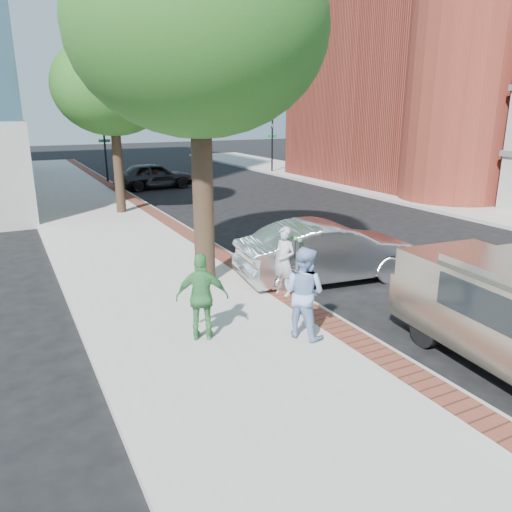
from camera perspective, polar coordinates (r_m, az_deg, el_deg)
ground at (r=11.74m, az=0.43°, el=-5.73°), size 120.00×120.00×0.00m
sidewalk at (r=18.51m, az=-15.38°, el=2.22°), size 5.00×60.00×0.15m
brick_strip at (r=19.03m, az=-8.92°, el=3.25°), size 0.60×60.00×0.01m
curb at (r=19.16m, az=-7.92°, el=3.13°), size 0.10×60.00×0.15m
sidewalk_far at (r=26.68m, az=20.58°, el=5.99°), size 5.00×60.00×0.15m
church at (r=34.70m, az=23.00°, el=19.89°), size 19.00×16.00×20.40m
signal_near at (r=32.26m, az=-16.88°, el=11.87°), size 0.70×0.15×3.80m
signal_far at (r=36.24m, az=1.87°, el=12.97°), size 0.70×0.15×3.80m
tree_near at (r=12.48m, az=-6.64°, el=24.37°), size 6.00×6.00×8.51m
tree_far at (r=22.12m, az=-16.13°, el=18.07°), size 4.80×4.80×7.14m
parking_meter at (r=11.53m, az=4.76°, el=0.14°), size 0.12×0.32×1.47m
person_gray at (r=11.79m, az=3.26°, el=-0.60°), size 0.55×0.69×1.66m
person_officer at (r=9.63m, az=5.46°, el=-4.16°), size 1.02×1.10×1.81m
person_green at (r=9.55m, az=-6.16°, el=-4.70°), size 1.08×0.77×1.71m
sedan_silver at (r=13.37m, az=8.29°, el=0.51°), size 5.04×2.28×1.60m
bg_car at (r=29.73m, az=-11.62°, el=9.00°), size 4.55×2.10×1.51m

